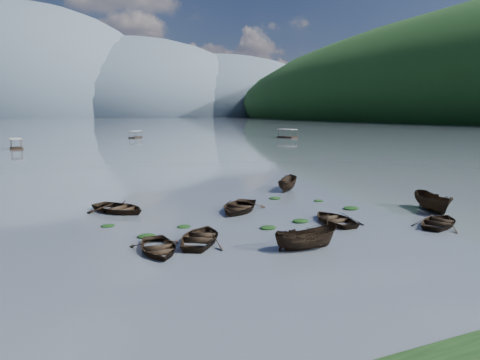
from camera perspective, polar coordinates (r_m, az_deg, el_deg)
name	(u,v)px	position (r m, az deg, el deg)	size (l,w,h in m)	color
ground_plane	(321,243)	(25.73, 10.68, -8.27)	(2400.00, 2400.00, 0.00)	#4C5460
haze_mtn_b	(29,116)	(921.52, -26.28, 7.61)	(520.00, 520.00, 340.00)	#475666
haze_mtn_c	(135,116)	(933.13, -13.82, 8.28)	(520.00, 520.00, 260.00)	#475666
haze_mtn_d	(216,116)	(979.03, -3.26, 8.54)	(520.00, 520.00, 220.00)	#475666
rowboat_0	(158,251)	(24.27, -10.86, -9.34)	(2.92, 4.10, 0.85)	black
rowboat_1	(201,242)	(25.66, -5.20, -8.20)	(3.24, 4.54, 0.94)	black
rowboat_2	(306,249)	(24.56, 8.76, -9.06)	(1.43, 3.80, 1.47)	black
rowboat_3	(334,222)	(30.63, 12.47, -5.53)	(3.03, 4.24, 0.88)	black
rowboat_4	(440,225)	(32.12, 25.08, -5.50)	(3.01, 4.22, 0.87)	black
rowboat_5	(432,211)	(36.42, 24.26, -3.81)	(1.67, 4.43, 1.71)	black
rowboat_6	(119,212)	(34.25, -15.83, -4.12)	(3.48, 4.87, 1.01)	black
rowboat_7	(239,211)	(33.30, -0.16, -4.14)	(3.56, 4.99, 1.03)	black
rowboat_8	(287,190)	(42.41, 6.30, -1.34)	(1.50, 3.99, 1.54)	black
weed_clump_0	(146,237)	(27.10, -12.37, -7.43)	(1.12, 0.91, 0.24)	black
weed_clump_1	(268,229)	(28.41, 3.76, -6.47)	(1.11, 0.89, 0.24)	black
weed_clump_2	(301,222)	(30.29, 8.08, -5.56)	(1.20, 0.96, 0.26)	black
weed_clump_3	(319,201)	(37.53, 10.44, -2.79)	(0.85, 0.71, 0.19)	black
weed_clump_4	(351,209)	(35.03, 14.56, -3.78)	(1.31, 1.04, 0.27)	black
weed_clump_5	(108,226)	(30.20, -17.20, -5.93)	(0.92, 0.74, 0.20)	black
weed_clump_6	(184,227)	(28.94, -7.48, -6.24)	(0.92, 0.77, 0.19)	black
weed_clump_7	(275,199)	(38.02, 4.67, -2.51)	(1.09, 0.87, 0.24)	black
pontoon_left	(17,149)	(101.00, -27.63, 3.68)	(2.30, 5.53, 2.12)	black
pontoon_centre	(136,138)	(133.05, -13.76, 5.48)	(2.16, 5.19, 1.99)	black
pontoon_right	(287,138)	(130.46, 6.33, 5.62)	(2.72, 6.52, 2.50)	black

